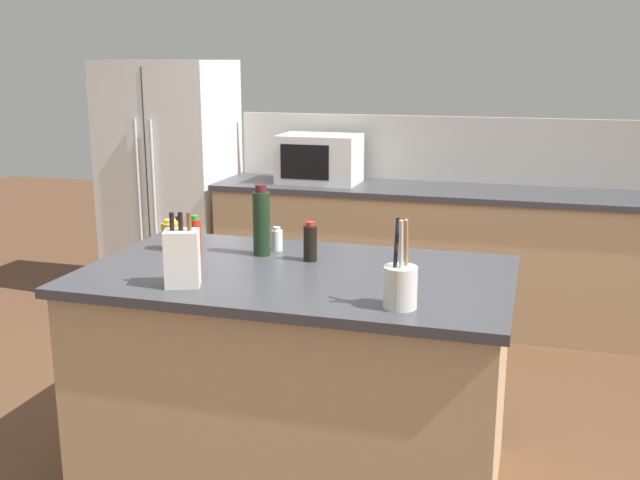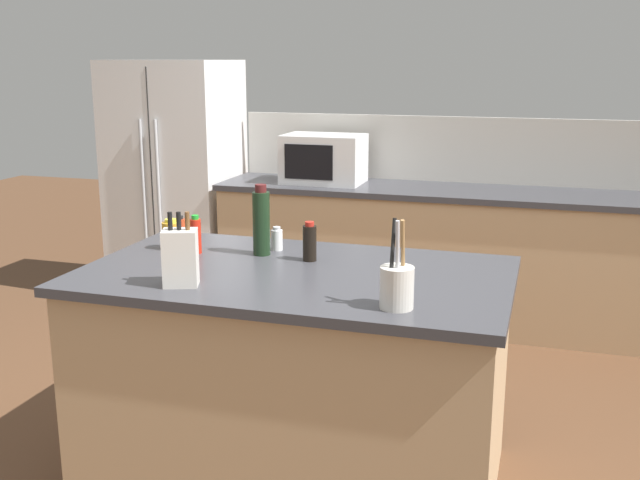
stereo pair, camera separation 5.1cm
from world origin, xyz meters
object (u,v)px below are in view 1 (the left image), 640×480
(refrigerator, at_px, (171,181))
(honey_jar, at_px, (171,236))
(knife_block, at_px, (182,258))
(utensil_crock, at_px, (400,285))
(soy_sauce_bottle, at_px, (310,242))
(salt_shaker, at_px, (277,239))
(microwave, at_px, (319,159))
(spice_jar_paprika, at_px, (179,228))
(hot_sauce_bottle, at_px, (196,236))
(wine_bottle, at_px, (262,222))

(refrigerator, xyz_separation_m, honey_jar, (1.07, -2.07, 0.11))
(knife_block, distance_m, utensil_crock, 0.85)
(refrigerator, relative_size, soy_sauce_bottle, 10.33)
(salt_shaker, bearing_deg, microwave, 100.56)
(microwave, height_order, utensil_crock, microwave)
(soy_sauce_bottle, relative_size, spice_jar_paprika, 1.58)
(salt_shaker, distance_m, hot_sauce_bottle, 0.37)
(salt_shaker, bearing_deg, hot_sauce_bottle, -154.25)
(knife_block, bearing_deg, utensil_crock, -21.23)
(refrigerator, height_order, spice_jar_paprika, refrigerator)
(refrigerator, bearing_deg, honey_jar, -62.60)
(honey_jar, bearing_deg, knife_block, -58.36)
(refrigerator, distance_m, salt_shaker, 2.49)
(honey_jar, height_order, soy_sauce_bottle, soy_sauce_bottle)
(refrigerator, relative_size, wine_bottle, 5.63)
(microwave, height_order, spice_jar_paprika, microwave)
(utensil_crock, height_order, wine_bottle, utensil_crock)
(refrigerator, height_order, knife_block, refrigerator)
(wine_bottle, bearing_deg, salt_shaker, 69.36)
(hot_sauce_bottle, bearing_deg, microwave, 90.69)
(microwave, xyz_separation_m, spice_jar_paprika, (-0.18, -1.81, -0.12))
(honey_jar, relative_size, spice_jar_paprika, 1.29)
(microwave, height_order, hot_sauce_bottle, microwave)
(knife_block, bearing_deg, salt_shaker, 55.77)
(honey_jar, xyz_separation_m, spice_jar_paprika, (-0.07, 0.21, -0.02))
(utensil_crock, bearing_deg, knife_block, 178.66)
(refrigerator, distance_m, utensil_crock, 3.42)
(honey_jar, distance_m, spice_jar_paprika, 0.22)
(honey_jar, height_order, spice_jar_paprika, honey_jar)
(microwave, relative_size, hot_sauce_bottle, 3.17)
(utensil_crock, distance_m, salt_shaker, 0.94)
(hot_sauce_bottle, bearing_deg, utensil_crock, -25.64)
(utensil_crock, bearing_deg, refrigerator, 130.70)
(refrigerator, relative_size, honey_jar, 12.66)
(microwave, height_order, knife_block, microwave)
(knife_block, bearing_deg, refrigerator, 98.36)
(utensil_crock, bearing_deg, microwave, 112.27)
(salt_shaker, bearing_deg, utensil_crock, -43.21)
(knife_block, distance_m, salt_shaker, 0.65)
(microwave, xyz_separation_m, wine_bottle, (0.32, -1.99, -0.02))
(refrigerator, xyz_separation_m, microwave, (1.19, -0.05, 0.22))
(soy_sauce_bottle, height_order, spice_jar_paprika, soy_sauce_bottle)
(spice_jar_paprika, bearing_deg, microwave, 84.28)
(utensil_crock, distance_m, honey_jar, 1.27)
(refrigerator, height_order, soy_sauce_bottle, refrigerator)
(utensil_crock, height_order, honey_jar, utensil_crock)
(refrigerator, distance_m, spice_jar_paprika, 2.12)
(microwave, height_order, salt_shaker, microwave)
(hot_sauce_bottle, relative_size, spice_jar_paprika, 1.59)
(microwave, bearing_deg, honey_jar, -93.27)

